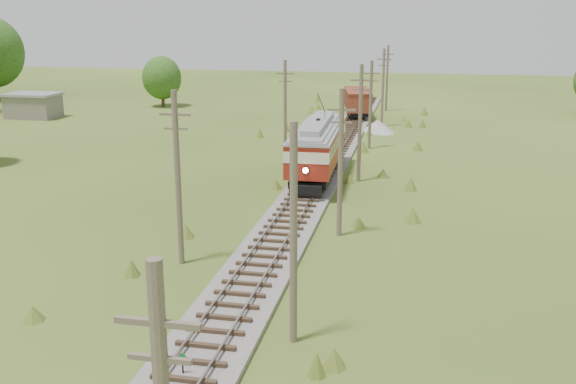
% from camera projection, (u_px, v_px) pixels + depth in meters
% --- Properties ---
extents(railbed_main, '(3.60, 96.00, 0.57)m').
position_uv_depth(railbed_main, '(323.00, 168.00, 53.38)').
color(railbed_main, '#605B54').
rests_on(railbed_main, ground).
extents(switch_marker, '(0.45, 0.06, 1.08)m').
position_uv_depth(switch_marker, '(183.00, 364.00, 22.61)').
color(switch_marker, black).
rests_on(switch_marker, ground).
extents(streetcar, '(3.63, 13.79, 6.27)m').
position_uv_depth(streetcar, '(318.00, 144.00, 49.73)').
color(streetcar, black).
rests_on(streetcar, ground).
extents(gondola, '(4.42, 9.37, 2.99)m').
position_uv_depth(gondola, '(357.00, 101.00, 80.09)').
color(gondola, black).
rests_on(gondola, ground).
extents(gravel_pile, '(3.76, 3.98, 1.37)m').
position_uv_depth(gravel_pile, '(379.00, 126.00, 70.84)').
color(gravel_pile, gray).
rests_on(gravel_pile, ground).
extents(utility_pole_r_1, '(0.30, 0.30, 8.80)m').
position_uv_depth(utility_pole_r_1, '(293.00, 237.00, 24.28)').
color(utility_pole_r_1, brown).
rests_on(utility_pole_r_1, ground).
extents(utility_pole_r_2, '(1.60, 0.30, 8.60)m').
position_uv_depth(utility_pole_r_2, '(340.00, 162.00, 36.51)').
color(utility_pole_r_2, brown).
rests_on(utility_pole_r_2, ground).
extents(utility_pole_r_3, '(1.60, 0.30, 9.00)m').
position_uv_depth(utility_pole_r_3, '(360.00, 122.00, 48.76)').
color(utility_pole_r_3, brown).
rests_on(utility_pole_r_3, ground).
extents(utility_pole_r_4, '(1.60, 0.30, 8.40)m').
position_uv_depth(utility_pole_r_4, '(370.00, 104.00, 61.15)').
color(utility_pole_r_4, brown).
rests_on(utility_pole_r_4, ground).
extents(utility_pole_r_5, '(1.60, 0.30, 8.90)m').
position_uv_depth(utility_pole_r_5, '(383.00, 87.00, 73.29)').
color(utility_pole_r_5, brown).
rests_on(utility_pole_r_5, ground).
extents(utility_pole_r_6, '(1.60, 0.30, 8.70)m').
position_uv_depth(utility_pole_r_6, '(387.00, 77.00, 85.63)').
color(utility_pole_r_6, brown).
rests_on(utility_pole_r_6, ground).
extents(utility_pole_l_a, '(1.60, 0.30, 9.00)m').
position_uv_depth(utility_pole_l_a, '(178.00, 177.00, 32.23)').
color(utility_pole_l_a, brown).
rests_on(utility_pole_l_a, ground).
extents(utility_pole_l_b, '(1.60, 0.30, 8.60)m').
position_uv_depth(utility_pole_l_b, '(285.00, 106.00, 58.79)').
color(utility_pole_l_b, brown).
rests_on(utility_pole_l_b, ground).
extents(tree_mid_a, '(5.46, 5.46, 7.03)m').
position_uv_depth(tree_mid_a, '(162.00, 78.00, 89.86)').
color(tree_mid_a, '#38281C').
rests_on(tree_mid_a, ground).
extents(shed, '(6.40, 4.40, 3.10)m').
position_uv_depth(shed, '(33.00, 105.00, 80.54)').
color(shed, slate).
rests_on(shed, ground).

